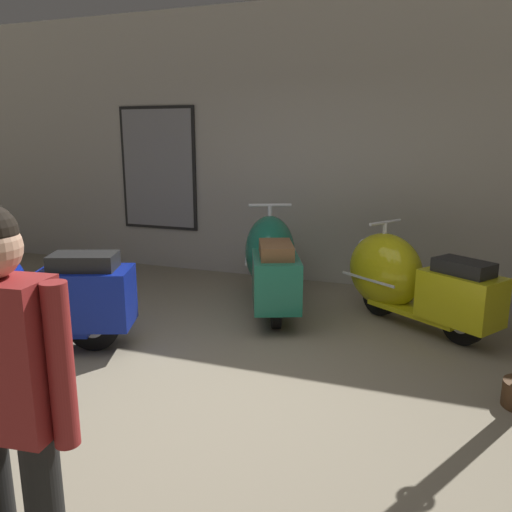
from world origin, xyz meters
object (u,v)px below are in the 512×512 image
visitor_0 (7,396)px  scooter_2 (406,279)px  scooter_1 (271,261)px  scooter_0 (7,294)px

visitor_0 → scooter_2: bearing=-23.0°
scooter_1 → scooter_2: scooter_1 is taller
scooter_0 → scooter_1: scooter_0 is taller
scooter_0 → visitor_0: bearing=115.6°
scooter_1 → scooter_2: (1.41, -0.10, -0.04)m
scooter_2 → visitor_0: bearing=108.0°
visitor_0 → scooter_0: bearing=39.3°
visitor_0 → scooter_1: bearing=-2.2°
scooter_2 → visitor_0: visitor_0 is taller
scooter_0 → scooter_1: size_ratio=1.04×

